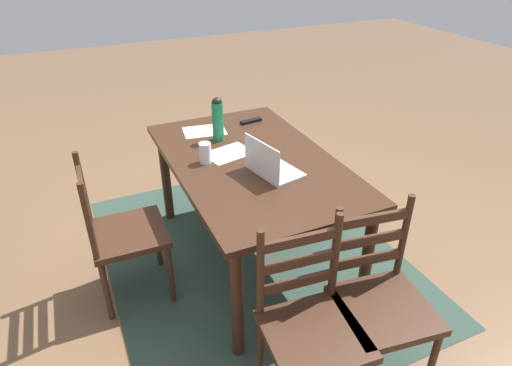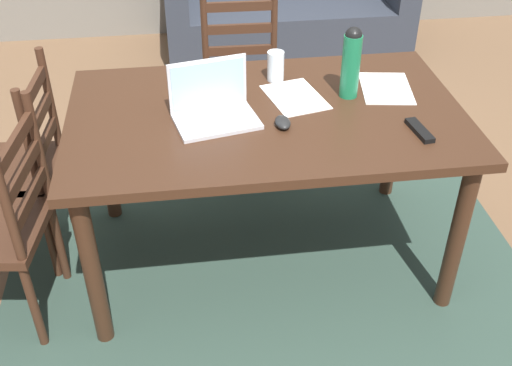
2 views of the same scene
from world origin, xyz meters
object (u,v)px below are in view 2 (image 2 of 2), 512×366
(chair_left_far, at_px, (15,169))
(laptop, at_px, (213,105))
(chair_far_head, at_px, (243,86))
(couch, at_px, (285,4))
(tv_remote, at_px, (420,130))
(water_bottle, at_px, (351,61))
(dining_table, at_px, (266,131))
(computer_mouse, at_px, (283,122))
(drinking_glass, at_px, (276,66))

(chair_left_far, distance_m, laptop, 0.98)
(chair_far_head, distance_m, couch, 1.60)
(couch, distance_m, tv_remote, 2.66)
(couch, xyz_separation_m, water_bottle, (-0.14, -2.29, 0.58))
(dining_table, bearing_deg, computer_mouse, -69.22)
(chair_far_head, distance_m, drinking_glass, 0.70)
(chair_left_far, bearing_deg, chair_far_head, 31.39)
(laptop, bearing_deg, drinking_glass, 44.77)
(water_bottle, relative_size, drinking_glass, 2.32)
(computer_mouse, xyz_separation_m, tv_remote, (0.51, -0.12, -0.01))
(dining_table, height_order, chair_left_far, chair_left_far)
(chair_far_head, height_order, computer_mouse, chair_far_head)
(water_bottle, height_order, computer_mouse, water_bottle)
(water_bottle, height_order, tv_remote, water_bottle)
(water_bottle, distance_m, drinking_glass, 0.35)
(laptop, height_order, tv_remote, laptop)
(couch, bearing_deg, computer_mouse, -100.26)
(laptop, relative_size, tv_remote, 2.11)
(dining_table, relative_size, chair_left_far, 1.70)
(chair_left_far, xyz_separation_m, tv_remote, (1.66, -0.43, 0.33))
(dining_table, distance_m, chair_far_head, 0.89)
(tv_remote, bearing_deg, water_bottle, 113.25)
(drinking_glass, distance_m, tv_remote, 0.71)
(chair_left_far, height_order, water_bottle, water_bottle)
(couch, xyz_separation_m, laptop, (-0.72, -2.40, 0.48))
(chair_left_far, xyz_separation_m, drinking_glass, (1.18, 0.09, 0.38))
(couch, bearing_deg, drinking_glass, -101.23)
(chair_left_far, xyz_separation_m, water_bottle, (1.46, -0.10, 0.47))
(chair_left_far, bearing_deg, computer_mouse, -15.44)
(laptop, bearing_deg, chair_far_head, 76.03)
(computer_mouse, bearing_deg, tv_remote, -14.67)
(chair_left_far, xyz_separation_m, couch, (1.59, 2.19, -0.11))
(dining_table, height_order, drinking_glass, drinking_glass)
(chair_left_far, distance_m, water_bottle, 1.54)
(couch, height_order, laptop, laptop)
(dining_table, height_order, water_bottle, water_bottle)
(dining_table, bearing_deg, couch, 78.14)
(computer_mouse, height_order, tv_remote, computer_mouse)
(water_bottle, bearing_deg, chair_far_head, 115.25)
(chair_left_far, xyz_separation_m, computer_mouse, (1.14, -0.32, 0.33))
(dining_table, xyz_separation_m, tv_remote, (0.56, -0.24, 0.10))
(chair_left_far, distance_m, chair_far_head, 1.28)
(couch, height_order, tv_remote, couch)
(dining_table, height_order, laptop, laptop)
(water_bottle, distance_m, computer_mouse, 0.41)
(laptop, distance_m, water_bottle, 0.60)
(chair_left_far, relative_size, computer_mouse, 9.50)
(drinking_glass, bearing_deg, couch, 78.77)
(dining_table, height_order, computer_mouse, computer_mouse)
(couch, relative_size, computer_mouse, 18.00)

